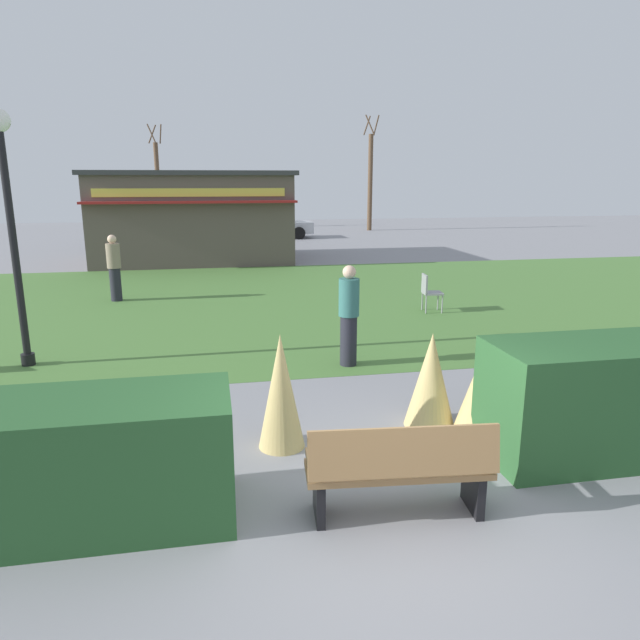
{
  "coord_description": "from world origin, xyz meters",
  "views": [
    {
      "loc": [
        -1.42,
        -4.45,
        3.04
      ],
      "look_at": [
        0.07,
        3.46,
        1.07
      ],
      "focal_mm": 32.35,
      "sensor_mm": 36.0,
      "label": 1
    }
  ],
  "objects": [
    {
      "name": "ground_plane",
      "position": [
        0.0,
        0.0,
        0.0
      ],
      "size": [
        80.0,
        80.0,
        0.0
      ],
      "primitive_type": "plane",
      "color": "gray"
    },
    {
      "name": "lawn_patch",
      "position": [
        0.0,
        9.99,
        0.0
      ],
      "size": [
        36.0,
        12.0,
        0.01
      ],
      "primitive_type": "cube",
      "color": "#4C7A38",
      "rests_on": "ground_plane"
    },
    {
      "name": "park_bench",
      "position": [
        0.17,
        0.09,
        0.48
      ],
      "size": [
        1.74,
        0.68,
        0.95
      ],
      "color": "#9E7547",
      "rests_on": "ground_plane"
    },
    {
      "name": "hedge_left",
      "position": [
        -2.44,
        0.55,
        0.59
      ],
      "size": [
        2.26,
        1.1,
        1.17
      ],
      "primitive_type": "cube",
      "color": "#28562B",
      "rests_on": "ground_plane"
    },
    {
      "name": "hedge_right",
      "position": [
        2.77,
        0.89,
        0.66
      ],
      "size": [
        2.55,
        1.1,
        1.32
      ],
      "primitive_type": "cube",
      "color": "#28562B",
      "rests_on": "ground_plane"
    },
    {
      "name": "ornamental_grass_behind_left",
      "position": [
        1.74,
        1.57,
        0.63
      ],
      "size": [
        0.77,
        0.77,
        1.26
      ],
      "primitive_type": "cone",
      "color": "tan",
      "rests_on": "ground_plane"
    },
    {
      "name": "ornamental_grass_behind_right",
      "position": [
        1.21,
        1.99,
        0.6
      ],
      "size": [
        0.64,
        0.64,
        1.21
      ],
      "primitive_type": "cone",
      "color": "tan",
      "rests_on": "ground_plane"
    },
    {
      "name": "ornamental_grass_behind_center",
      "position": [
        -0.71,
        1.74,
        0.68
      ],
      "size": [
        0.54,
        0.54,
        1.36
      ],
      "primitive_type": "cone",
      "color": "tan",
      "rests_on": "ground_plane"
    },
    {
      "name": "lamppost_mid",
      "position": [
        -4.53,
        5.54,
        2.58
      ],
      "size": [
        0.36,
        0.36,
        4.1
      ],
      "color": "black",
      "rests_on": "ground_plane"
    },
    {
      "name": "food_kiosk",
      "position": [
        -2.02,
        18.19,
        1.68
      ],
      "size": [
        7.41,
        4.94,
        3.33
      ],
      "color": "#594C47",
      "rests_on": "ground_plane"
    },
    {
      "name": "cafe_chair_west",
      "position": [
        3.54,
        8.09,
        0.53
      ],
      "size": [
        0.49,
        0.49,
        0.89
      ],
      "color": "gray",
      "rests_on": "ground_plane"
    },
    {
      "name": "person_strolling",
      "position": [
        -3.86,
        10.78,
        0.86
      ],
      "size": [
        0.34,
        0.34,
        1.69
      ],
      "rotation": [
        0.0,
        0.0,
        2.26
      ],
      "color": "#23232D",
      "rests_on": "ground_plane"
    },
    {
      "name": "person_standing",
      "position": [
        0.76,
        4.55,
        0.86
      ],
      "size": [
        0.34,
        0.34,
        1.69
      ],
      "rotation": [
        0.0,
        0.0,
        1.94
      ],
      "color": "#23232D",
      "rests_on": "ground_plane"
    },
    {
      "name": "parked_car_west_slot",
      "position": [
        -3.68,
        26.17,
        0.64
      ],
      "size": [
        4.3,
        2.24,
        1.2
      ],
      "color": "black",
      "rests_on": "ground_plane"
    },
    {
      "name": "parked_car_center_slot",
      "position": [
        1.73,
        26.17,
        0.64
      ],
      "size": [
        4.25,
        2.14,
        1.2
      ],
      "color": "#B7BABF",
      "rests_on": "ground_plane"
    },
    {
      "name": "tree_left_bg",
      "position": [
        -4.5,
        33.57,
        2.78
      ],
      "size": [
        0.91,
        0.96,
        6.29
      ],
      "color": "brown",
      "rests_on": "ground_plane"
    },
    {
      "name": "tree_right_bg",
      "position": [
        8.15,
        29.93,
        2.98
      ],
      "size": [
        0.91,
        0.96,
        6.69
      ],
      "color": "brown",
      "rests_on": "ground_plane"
    }
  ]
}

